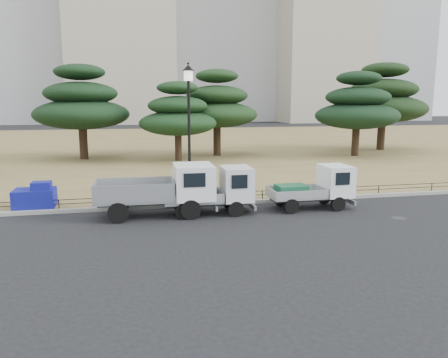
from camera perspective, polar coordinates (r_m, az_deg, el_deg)
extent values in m
plane|color=black|center=(17.42, 1.40, -5.34)|extent=(220.00, 220.00, 0.00)
cube|color=olive|center=(47.30, -7.36, 4.46)|extent=(120.00, 56.00, 0.15)
cube|color=gray|center=(19.86, -0.37, -3.17)|extent=(120.00, 0.25, 0.16)
cylinder|color=black|center=(17.38, -4.37, -4.02)|extent=(0.82, 0.18, 0.81)
cylinder|color=black|center=(19.09, -4.97, -2.75)|extent=(0.82, 0.18, 0.81)
cylinder|color=black|center=(17.31, -13.66, -4.34)|extent=(0.82, 0.18, 0.81)
cylinder|color=black|center=(19.03, -13.41, -3.03)|extent=(0.82, 0.18, 0.81)
cube|color=#2D2D30|center=(18.10, -8.99, -2.85)|extent=(4.56, 1.08, 0.14)
cube|color=gray|center=(18.00, -11.61, -1.49)|extent=(3.19, 1.85, 0.79)
cube|color=silver|center=(18.06, -3.98, -0.30)|extent=(1.62, 1.97, 1.39)
cylinder|color=black|center=(17.80, 1.57, -3.93)|extent=(0.65, 0.18, 0.64)
cylinder|color=black|center=(19.16, 0.63, -2.91)|extent=(0.65, 0.18, 0.64)
cylinder|color=black|center=(17.47, -5.35, -4.24)|extent=(0.65, 0.18, 0.64)
cylinder|color=black|center=(18.85, -5.79, -3.18)|extent=(0.65, 0.18, 0.64)
cube|color=#2D2D30|center=(18.26, -2.12, -3.09)|extent=(3.49, 0.86, 0.15)
cube|color=#999CA0|center=(18.11, -4.09, -2.28)|extent=(2.42, 1.51, 0.43)
cube|color=silver|center=(18.33, 1.64, -0.58)|extent=(1.23, 1.61, 1.39)
cube|color=#1E6A42|center=(18.06, -4.85, -1.97)|extent=(1.34, 0.98, 0.47)
cylinder|color=black|center=(19.33, 14.67, -3.16)|extent=(0.63, 0.17, 0.63)
cylinder|color=black|center=(20.55, 12.92, -2.30)|extent=(0.63, 0.17, 0.63)
cylinder|color=black|center=(18.48, 8.83, -3.55)|extent=(0.63, 0.17, 0.63)
cylinder|color=black|center=(19.76, 7.38, -2.62)|extent=(0.63, 0.17, 0.63)
cube|color=#2D2D30|center=(19.48, 11.09, -2.47)|extent=(3.40, 0.78, 0.15)
cube|color=#A0A3A7|center=(19.19, 9.43, -1.74)|extent=(2.35, 1.44, 0.42)
cube|color=white|center=(19.84, 14.34, -0.18)|extent=(1.18, 1.56, 1.34)
cube|color=#185737|center=(19.08, 8.78, -1.46)|extent=(1.29, 0.94, 0.46)
cylinder|color=black|center=(19.88, -4.46, -2.73)|extent=(0.46, 0.46, 0.17)
cylinder|color=black|center=(19.47, -4.57, 4.99)|extent=(0.12, 0.12, 5.20)
cylinder|color=white|center=(19.42, -4.68, 13.27)|extent=(0.42, 0.42, 0.42)
cone|color=black|center=(19.44, -4.70, 14.27)|extent=(0.54, 0.54, 0.26)
cylinder|color=black|center=(19.94, -0.46, -2.32)|extent=(38.00, 0.03, 0.03)
cylinder|color=black|center=(19.90, -0.46, -1.81)|extent=(38.00, 0.03, 0.03)
cylinder|color=black|center=(19.94, -0.46, -2.32)|extent=(0.04, 0.04, 0.40)
cube|color=navy|center=(20.46, -23.48, -2.30)|extent=(1.68, 1.23, 0.78)
cube|color=navy|center=(20.13, -22.75, -0.82)|extent=(0.78, 0.67, 0.34)
cylinder|color=#2D2D30|center=(18.96, 21.85, -4.79)|extent=(0.60, 0.60, 0.01)
cylinder|color=black|center=(36.27, -17.89, 4.76)|extent=(0.64, 0.64, 2.86)
ellipsoid|color=black|center=(36.15, -18.07, 8.03)|extent=(7.34, 7.34, 2.35)
ellipsoid|color=black|center=(36.14, -18.21, 10.58)|extent=(5.61, 5.61, 1.79)
ellipsoid|color=black|center=(36.21, -18.36, 13.12)|extent=(3.87, 3.87, 1.24)
cylinder|color=black|center=(33.70, -5.98, 4.38)|extent=(0.53, 0.53, 2.34)
ellipsoid|color=black|center=(33.58, -6.04, 7.26)|extent=(5.90, 5.90, 1.89)
ellipsoid|color=black|center=(33.54, -6.08, 9.51)|extent=(4.51, 4.51, 1.44)
ellipsoid|color=black|center=(33.55, -6.12, 11.76)|extent=(3.11, 3.11, 1.00)
cylinder|color=black|center=(36.81, -0.91, 5.26)|extent=(0.63, 0.63, 2.79)
ellipsoid|color=black|center=(36.70, -0.92, 8.40)|extent=(6.71, 6.71, 2.15)
ellipsoid|color=black|center=(36.68, -0.93, 10.85)|extent=(5.12, 5.12, 1.64)
ellipsoid|color=black|center=(36.74, -0.94, 13.30)|extent=(3.54, 3.54, 1.13)
cylinder|color=black|center=(38.19, 16.80, 4.95)|extent=(0.61, 0.61, 2.71)
ellipsoid|color=black|center=(38.08, 16.95, 7.90)|extent=(6.89, 6.89, 2.20)
ellipsoid|color=black|center=(38.07, 17.07, 10.19)|extent=(5.26, 5.26, 1.68)
ellipsoid|color=black|center=(38.11, 17.19, 12.48)|extent=(3.63, 3.63, 1.16)
cylinder|color=black|center=(43.78, 19.84, 5.66)|extent=(0.70, 0.70, 3.13)
ellipsoid|color=black|center=(43.69, 20.02, 8.62)|extent=(7.99, 7.99, 2.56)
ellipsoid|color=black|center=(43.70, 20.16, 10.92)|extent=(6.10, 6.10, 1.95)
ellipsoid|color=black|center=(43.78, 20.30, 13.22)|extent=(4.21, 4.21, 1.35)
cube|color=#AAA08C|center=(109.43, 12.46, 20.04)|extent=(20.00, 18.00, 48.00)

